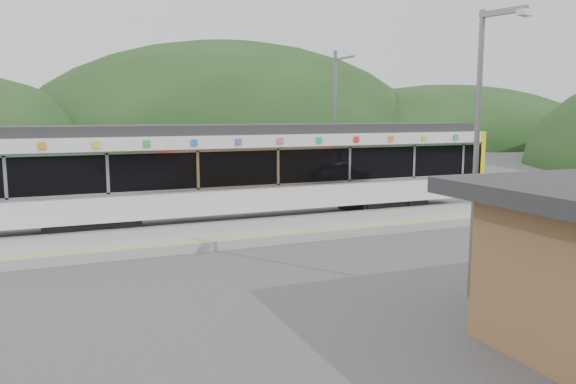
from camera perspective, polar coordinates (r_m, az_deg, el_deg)
name	(u,v)px	position (r m, az deg, el deg)	size (l,w,h in m)	color
ground	(255,263)	(16.00, -3.40, -7.16)	(120.00, 120.00, 0.00)	#4C4C4F
hills	(354,216)	(23.24, 6.67, -2.42)	(146.00, 149.00, 26.00)	#1E3D19
platform	(222,234)	(19.03, -6.74, -4.29)	(26.00, 3.20, 0.30)	#9E9E99
yellow_line	(233,238)	(17.78, -5.58, -4.64)	(26.00, 0.10, 0.01)	yellow
train	(252,168)	(21.89, -3.66, 2.44)	(20.44, 3.01, 3.74)	black
catenary_mast_east	(335,125)	(26.13, 4.80, 6.81)	(0.18, 1.80, 7.00)	slate
lamp_post	(481,131)	(13.09, 19.04, 5.92)	(0.40, 1.15, 6.39)	slate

